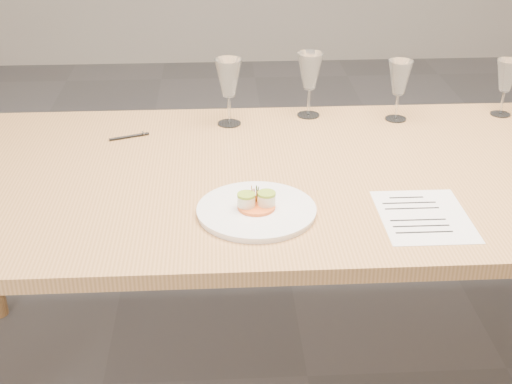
{
  "coord_description": "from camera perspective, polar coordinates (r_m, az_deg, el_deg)",
  "views": [
    {
      "loc": [
        -0.27,
        -1.79,
        1.61
      ],
      "look_at": [
        -0.18,
        -0.22,
        0.8
      ],
      "focal_mm": 50.0,
      "sensor_mm": 36.0,
      "label": 1
    }
  ],
  "objects": [
    {
      "name": "wine_glass_3",
      "position": [
        2.48,
        19.41,
        8.68
      ],
      "size": [
        0.08,
        0.08,
        0.19
      ],
      "color": "white",
      "rests_on": "dining_table"
    },
    {
      "name": "wine_glass_1",
      "position": [
        2.34,
        4.33,
        9.52
      ],
      "size": [
        0.09,
        0.09,
        0.21
      ],
      "color": "white",
      "rests_on": "dining_table"
    },
    {
      "name": "wine_glass_2",
      "position": [
        2.34,
        11.41,
        8.86
      ],
      "size": [
        0.08,
        0.08,
        0.2
      ],
      "color": "white",
      "rests_on": "dining_table"
    },
    {
      "name": "dining_table",
      "position": [
        2.03,
        4.78,
        0.04
      ],
      "size": [
        2.4,
        1.0,
        0.75
      ],
      "color": "tan",
      "rests_on": "ground"
    },
    {
      "name": "ground",
      "position": [
        2.42,
        4.14,
        -14.48
      ],
      "size": [
        7.0,
        7.0,
        0.0
      ],
      "primitive_type": "plane",
      "color": "slate",
      "rests_on": "ground"
    },
    {
      "name": "dinner_plate",
      "position": [
        1.76,
        0.05,
        -1.4
      ],
      "size": [
        0.3,
        0.3,
        0.08
      ],
      "rotation": [
        0.0,
        0.0,
        -0.03
      ],
      "color": "white",
      "rests_on": "dining_table"
    },
    {
      "name": "recipe_sheet",
      "position": [
        1.81,
        13.26,
        -1.89
      ],
      "size": [
        0.22,
        0.28,
        0.0
      ],
      "rotation": [
        0.0,
        0.0,
        -0.0
      ],
      "color": "white",
      "rests_on": "dining_table"
    },
    {
      "name": "wine_glass_0",
      "position": [
        2.26,
        -2.21,
        9.01
      ],
      "size": [
        0.09,
        0.09,
        0.21
      ],
      "color": "white",
      "rests_on": "dining_table"
    },
    {
      "name": "ballpoint_pen",
      "position": [
        2.24,
        -10.09,
        4.39
      ],
      "size": [
        0.12,
        0.05,
        0.01
      ],
      "rotation": [
        0.0,
        0.0,
        0.36
      ],
      "color": "black",
      "rests_on": "dining_table"
    }
  ]
}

